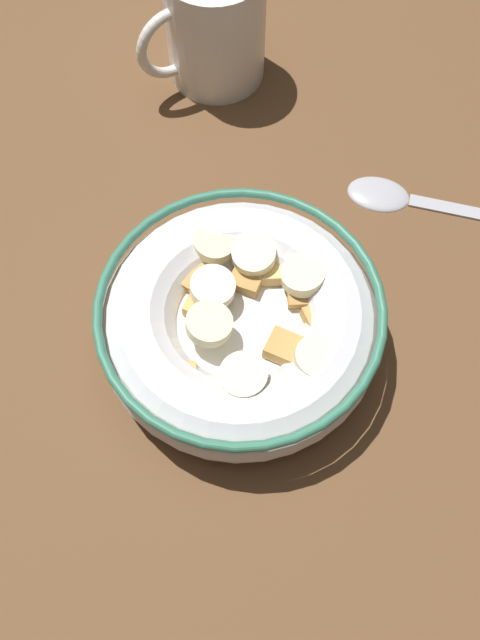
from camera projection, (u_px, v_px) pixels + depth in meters
ground_plane at (240, 347)px, 44.97cm from camera, size 95.54×95.54×2.00cm
cereal_bowl at (240, 322)px, 41.70cm from camera, size 17.52×17.52×5.40cm
spoon at (409, 198)px, 48.81cm from camera, size 12.75×13.22×0.80cm
coffee_mug at (213, 25)px, 50.86cm from camera, size 10.49×7.57×9.02cm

